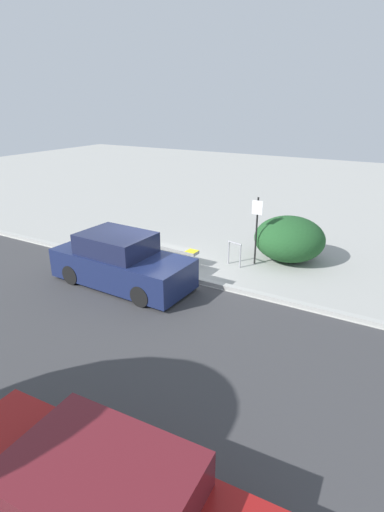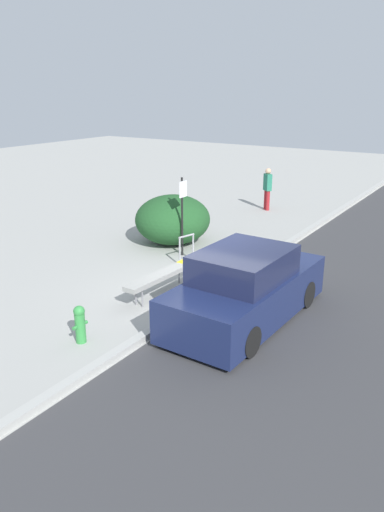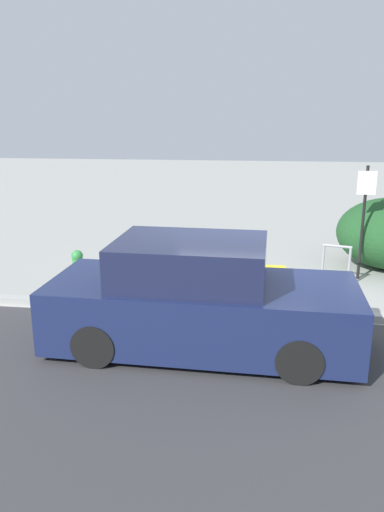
{
  "view_description": "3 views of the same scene",
  "coord_description": "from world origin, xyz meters",
  "px_view_note": "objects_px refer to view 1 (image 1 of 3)",
  "views": [
    {
      "loc": [
        6.74,
        -9.7,
        5.19
      ],
      "look_at": [
        1.12,
        -0.01,
        0.82
      ],
      "focal_mm": 28.0,
      "sensor_mm": 36.0,
      "label": 1
    },
    {
      "loc": [
        -9.3,
        -5.54,
        4.69
      ],
      "look_at": [
        -0.36,
        0.23,
        1.09
      ],
      "focal_mm": 35.0,
      "sensor_mm": 36.0,
      "label": 2
    },
    {
      "loc": [
        0.14,
        -7.83,
        3.22
      ],
      "look_at": [
        -0.9,
        0.17,
        0.95
      ],
      "focal_mm": 35.0,
      "sensor_mm": 36.0,
      "label": 3
    }
  ],
  "objects_px": {
    "bike_rack": "(234,252)",
    "parked_car_near": "(121,262)",
    "sign_post": "(257,225)",
    "parked_car_across": "(94,508)",
    "bench": "(168,247)",
    "fire_hydrant": "(105,237)"
  },
  "relations": [
    {
      "from": "sign_post",
      "to": "bike_rack",
      "type": "bearing_deg",
      "value": -137.5
    },
    {
      "from": "parked_car_near",
      "to": "parked_car_across",
      "type": "xyz_separation_m",
      "value": [
        4.66,
        -6.13,
        -0.05
      ]
    },
    {
      "from": "bike_rack",
      "to": "fire_hydrant",
      "type": "relative_size",
      "value": 1.08
    },
    {
      "from": "parked_car_across",
      "to": "bike_rack",
      "type": "bearing_deg",
      "value": -78.48
    },
    {
      "from": "bench",
      "to": "fire_hydrant",
      "type": "xyz_separation_m",
      "value": [
        -2.77,
        -0.07,
        -0.07
      ]
    },
    {
      "from": "bike_rack",
      "to": "parked_car_across",
      "type": "xyz_separation_m",
      "value": [
        2.33,
        -9.15,
        0.15
      ]
    },
    {
      "from": "bench",
      "to": "bike_rack",
      "type": "bearing_deg",
      "value": 21.25
    },
    {
      "from": "fire_hydrant",
      "to": "parked_car_across",
      "type": "bearing_deg",
      "value": -48.97
    },
    {
      "from": "fire_hydrant",
      "to": "parked_car_near",
      "type": "xyz_separation_m",
      "value": [
        2.61,
        -2.22,
        0.29
      ]
    },
    {
      "from": "bike_rack",
      "to": "parked_car_near",
      "type": "xyz_separation_m",
      "value": [
        -2.33,
        -3.02,
        0.2
      ]
    },
    {
      "from": "bench",
      "to": "sign_post",
      "type": "distance_m",
      "value": 3.1
    },
    {
      "from": "sign_post",
      "to": "parked_car_across",
      "type": "height_order",
      "value": "sign_post"
    },
    {
      "from": "bench",
      "to": "bike_rack",
      "type": "xyz_separation_m",
      "value": [
        2.17,
        0.73,
        0.02
      ]
    },
    {
      "from": "bike_rack",
      "to": "parked_car_across",
      "type": "bearing_deg",
      "value": -75.72
    },
    {
      "from": "bike_rack",
      "to": "bench",
      "type": "bearing_deg",
      "value": -161.35
    },
    {
      "from": "sign_post",
      "to": "fire_hydrant",
      "type": "relative_size",
      "value": 3.01
    },
    {
      "from": "bench",
      "to": "parked_car_near",
      "type": "height_order",
      "value": "parked_car_near"
    },
    {
      "from": "sign_post",
      "to": "parked_car_across",
      "type": "relative_size",
      "value": 0.5
    },
    {
      "from": "sign_post",
      "to": "parked_car_near",
      "type": "height_order",
      "value": "sign_post"
    },
    {
      "from": "bike_rack",
      "to": "sign_post",
      "type": "bearing_deg",
      "value": 42.5
    },
    {
      "from": "bike_rack",
      "to": "sign_post",
      "type": "relative_size",
      "value": 0.36
    },
    {
      "from": "parked_car_near",
      "to": "bench",
      "type": "bearing_deg",
      "value": 87.77
    }
  ]
}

